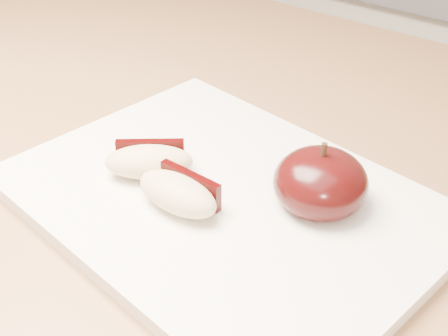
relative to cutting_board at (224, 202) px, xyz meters
The scene contains 5 objects.
back_cabinet 0.90m from the cutting_board, 93.47° to the left, with size 2.40×0.62×0.94m.
cutting_board is the anchor object (origin of this frame).
apple_half 0.08m from the cutting_board, 30.13° to the left, with size 0.09×0.09×0.06m.
apple_wedge_a 0.07m from the cutting_board, 168.39° to the right, with size 0.08×0.07×0.03m.
apple_wedge_b 0.04m from the cutting_board, 120.44° to the right, with size 0.07×0.04×0.03m.
Camera 1 is at (0.28, 0.11, 1.20)m, focal length 50.00 mm.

